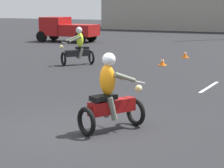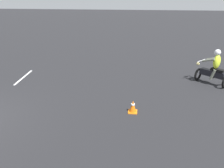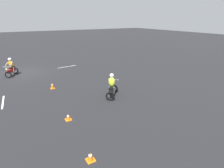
{
  "view_description": "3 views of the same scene",
  "coord_description": "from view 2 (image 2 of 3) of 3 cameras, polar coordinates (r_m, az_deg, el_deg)",
  "views": [
    {
      "loc": [
        4.63,
        -7.55,
        2.63
      ],
      "look_at": [
        0.82,
        0.51,
        1.0
      ],
      "focal_mm": 70.0,
      "sensor_mm": 36.0,
      "label": 1
    },
    {
      "loc": [
        5.17,
        5.78,
        3.87
      ],
      "look_at": [
        -2.03,
        4.77,
        0.9
      ],
      "focal_mm": 35.0,
      "sensor_mm": 36.0,
      "label": 2
    },
    {
      "loc": [
        0.54,
        18.39,
        5.01
      ],
      "look_at": [
        -4.88,
        9.03,
        0.9
      ],
      "focal_mm": 28.0,
      "sensor_mm": 36.0,
      "label": 3
    }
  ],
  "objects": [
    {
      "name": "traffic_cone_near_right",
      "position": [
        7.77,
        5.47,
        -5.89
      ],
      "size": [
        0.32,
        0.32,
        0.46
      ],
      "color": "orange",
      "rests_on": "ground"
    },
    {
      "name": "lane_stripe_w",
      "position": [
        11.95,
        -22.11,
        1.66
      ],
      "size": [
        2.12,
        0.31,
        0.01
      ],
      "primitive_type": "cube",
      "rotation": [
        0.0,
        0.0,
        4.81
      ],
      "color": "silver",
      "rests_on": "ground"
    },
    {
      "name": "motorcycle_rider_background",
      "position": [
        11.0,
        24.98,
        3.5
      ],
      "size": [
        1.36,
        1.45,
        1.66
      ],
      "rotation": [
        0.0,
        0.0,
        2.44
      ],
      "color": "black",
      "rests_on": "ground"
    }
  ]
}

